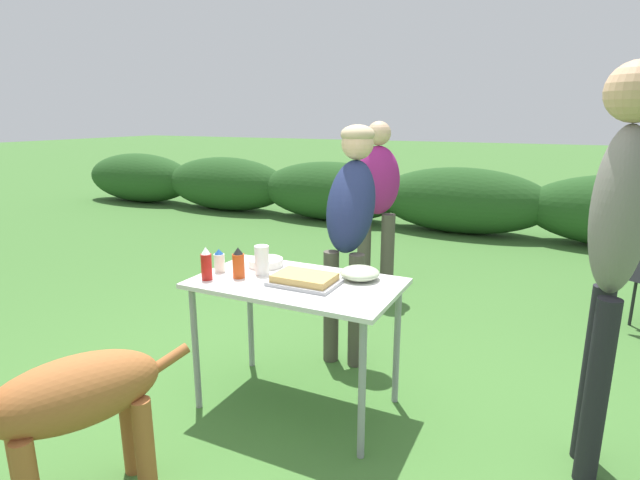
{
  "coord_description": "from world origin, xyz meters",
  "views": [
    {
      "loc": [
        1.22,
        -2.23,
        1.6
      ],
      "look_at": [
        -0.02,
        0.34,
        0.89
      ],
      "focal_mm": 28.0,
      "sensor_mm": 36.0,
      "label": 1
    }
  ],
  "objects_px": {
    "mayo_bottle": "(219,261)",
    "folding_table": "(297,295)",
    "plate_stack": "(266,262)",
    "mixing_bowl": "(360,273)",
    "standing_person_in_gray_fleece": "(351,214)",
    "hot_sauce_bottle": "(238,263)",
    "standing_person_in_dark_puffer": "(617,231)",
    "ketchup_bottle": "(206,264)",
    "paper_cup_stack": "(262,260)",
    "dog": "(59,404)",
    "food_tray": "(305,280)",
    "standing_person_with_beanie": "(377,194)"
  },
  "relations": [
    {
      "from": "paper_cup_stack",
      "to": "standing_person_with_beanie",
      "type": "relative_size",
      "value": 0.1
    },
    {
      "from": "paper_cup_stack",
      "to": "standing_person_in_gray_fleece",
      "type": "xyz_separation_m",
      "value": [
        0.26,
        0.66,
        0.17
      ]
    },
    {
      "from": "mixing_bowl",
      "to": "standing_person_with_beanie",
      "type": "xyz_separation_m",
      "value": [
        -0.52,
        1.75,
        0.15
      ]
    },
    {
      "from": "dog",
      "to": "folding_table",
      "type": "bearing_deg",
      "value": -86.64
    },
    {
      "from": "ketchup_bottle",
      "to": "standing_person_in_gray_fleece",
      "type": "bearing_deg",
      "value": 61.52
    },
    {
      "from": "folding_table",
      "to": "ketchup_bottle",
      "type": "relative_size",
      "value": 6.01
    },
    {
      "from": "folding_table",
      "to": "dog",
      "type": "xyz_separation_m",
      "value": [
        -0.46,
        -1.11,
        -0.16
      ]
    },
    {
      "from": "paper_cup_stack",
      "to": "standing_person_with_beanie",
      "type": "bearing_deg",
      "value": 89.89
    },
    {
      "from": "plate_stack",
      "to": "mayo_bottle",
      "type": "bearing_deg",
      "value": -131.22
    },
    {
      "from": "standing_person_in_gray_fleece",
      "to": "dog",
      "type": "height_order",
      "value": "standing_person_in_gray_fleece"
    },
    {
      "from": "plate_stack",
      "to": "mayo_bottle",
      "type": "xyz_separation_m",
      "value": [
        -0.18,
        -0.2,
        0.04
      ]
    },
    {
      "from": "mayo_bottle",
      "to": "hot_sauce_bottle",
      "type": "xyz_separation_m",
      "value": [
        0.16,
        -0.04,
        0.02
      ]
    },
    {
      "from": "standing_person_in_dark_puffer",
      "to": "ketchup_bottle",
      "type": "bearing_deg",
      "value": -84.04
    },
    {
      "from": "standing_person_with_beanie",
      "to": "folding_table",
      "type": "bearing_deg",
      "value": -105.06
    },
    {
      "from": "mixing_bowl",
      "to": "paper_cup_stack",
      "type": "relative_size",
      "value": 1.32
    },
    {
      "from": "mixing_bowl",
      "to": "standing_person_in_dark_puffer",
      "type": "relative_size",
      "value": 0.12
    },
    {
      "from": "folding_table",
      "to": "plate_stack",
      "type": "relative_size",
      "value": 5.39
    },
    {
      "from": "folding_table",
      "to": "paper_cup_stack",
      "type": "height_order",
      "value": "paper_cup_stack"
    },
    {
      "from": "ketchup_bottle",
      "to": "hot_sauce_bottle",
      "type": "relative_size",
      "value": 1.07
    },
    {
      "from": "folding_table",
      "to": "standing_person_with_beanie",
      "type": "bearing_deg",
      "value": 96.78
    },
    {
      "from": "hot_sauce_bottle",
      "to": "dog",
      "type": "xyz_separation_m",
      "value": [
        -0.15,
        -1.03,
        -0.32
      ]
    },
    {
      "from": "food_tray",
      "to": "hot_sauce_bottle",
      "type": "distance_m",
      "value": 0.39
    },
    {
      "from": "food_tray",
      "to": "standing_person_in_dark_puffer",
      "type": "xyz_separation_m",
      "value": [
        1.39,
        0.14,
        0.37
      ]
    },
    {
      "from": "mayo_bottle",
      "to": "standing_person_with_beanie",
      "type": "xyz_separation_m",
      "value": [
        0.24,
        1.97,
        0.12
      ]
    },
    {
      "from": "plate_stack",
      "to": "mixing_bowl",
      "type": "distance_m",
      "value": 0.59
    },
    {
      "from": "plate_stack",
      "to": "dog",
      "type": "relative_size",
      "value": 0.21
    },
    {
      "from": "hot_sauce_bottle",
      "to": "food_tray",
      "type": "bearing_deg",
      "value": 8.36
    },
    {
      "from": "plate_stack",
      "to": "standing_person_with_beanie",
      "type": "bearing_deg",
      "value": 87.88
    },
    {
      "from": "folding_table",
      "to": "ketchup_bottle",
      "type": "distance_m",
      "value": 0.51
    },
    {
      "from": "dog",
      "to": "standing_person_in_gray_fleece",
      "type": "bearing_deg",
      "value": -79.26
    },
    {
      "from": "plate_stack",
      "to": "standing_person_in_dark_puffer",
      "type": "distance_m",
      "value": 1.79
    },
    {
      "from": "paper_cup_stack",
      "to": "dog",
      "type": "bearing_deg",
      "value": -101.28
    },
    {
      "from": "folding_table",
      "to": "ketchup_bottle",
      "type": "height_order",
      "value": "ketchup_bottle"
    },
    {
      "from": "mixing_bowl",
      "to": "standing_person_in_dark_puffer",
      "type": "xyz_separation_m",
      "value": [
        1.16,
        -0.07,
        0.36
      ]
    },
    {
      "from": "mayo_bottle",
      "to": "folding_table",
      "type": "bearing_deg",
      "value": 5.15
    },
    {
      "from": "hot_sauce_bottle",
      "to": "dog",
      "type": "relative_size",
      "value": 0.17
    },
    {
      "from": "hot_sauce_bottle",
      "to": "standing_person_in_dark_puffer",
      "type": "xyz_separation_m",
      "value": [
        1.77,
        0.19,
        0.32
      ]
    },
    {
      "from": "standing_person_in_gray_fleece",
      "to": "standing_person_in_dark_puffer",
      "type": "height_order",
      "value": "standing_person_in_dark_puffer"
    },
    {
      "from": "paper_cup_stack",
      "to": "dog",
      "type": "relative_size",
      "value": 0.17
    },
    {
      "from": "plate_stack",
      "to": "paper_cup_stack",
      "type": "xyz_separation_m",
      "value": [
        0.06,
        -0.14,
        0.06
      ]
    },
    {
      "from": "standing_person_with_beanie",
      "to": "mayo_bottle",
      "type": "bearing_deg",
      "value": -118.92
    },
    {
      "from": "standing_person_in_dark_puffer",
      "to": "dog",
      "type": "height_order",
      "value": "standing_person_in_dark_puffer"
    },
    {
      "from": "folding_table",
      "to": "ketchup_bottle",
      "type": "bearing_deg",
      "value": -157.48
    },
    {
      "from": "dog",
      "to": "hot_sauce_bottle",
      "type": "bearing_deg",
      "value": -72.3
    },
    {
      "from": "mayo_bottle",
      "to": "food_tray",
      "type": "bearing_deg",
      "value": 1.54
    },
    {
      "from": "standing_person_with_beanie",
      "to": "hot_sauce_bottle",
      "type": "bearing_deg",
      "value": -114.24
    },
    {
      "from": "standing_person_with_beanie",
      "to": "dog",
      "type": "distance_m",
      "value": 3.08
    },
    {
      "from": "plate_stack",
      "to": "standing_person_in_gray_fleece",
      "type": "relative_size",
      "value": 0.13
    },
    {
      "from": "ketchup_bottle",
      "to": "dog",
      "type": "xyz_separation_m",
      "value": [
        -0.01,
        -0.93,
        -0.32
      ]
    },
    {
      "from": "plate_stack",
      "to": "mayo_bottle",
      "type": "distance_m",
      "value": 0.28
    }
  ]
}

